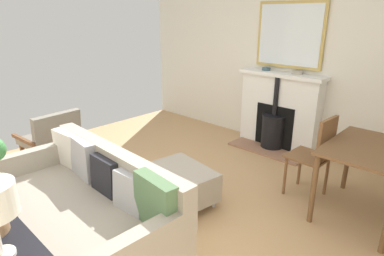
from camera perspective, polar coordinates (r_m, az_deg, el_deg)
name	(u,v)px	position (r m, az deg, el deg)	size (l,w,h in m)	color
ground_plane	(145,207)	(3.52, -8.28, -13.63)	(5.26, 5.24, 0.01)	tan
wall_left	(281,54)	(5.04, 15.52, 12.41)	(0.12, 5.24, 2.71)	beige
fireplace	(278,115)	(4.95, 14.93, 2.28)	(0.61, 1.27, 1.13)	#93664C
mirror_over_mantel	(290,35)	(4.87, 16.85, 15.42)	(0.04, 1.00, 0.90)	tan
mantel_bowl_near	(266,69)	(4.97, 12.98, 10.16)	(0.13, 0.13, 0.04)	#334C56
mantel_bowl_far	(297,72)	(4.75, 18.05, 9.31)	(0.15, 0.15, 0.05)	#9E9384
sofa	(86,207)	(2.98, -18.16, -13.04)	(0.97, 1.96, 0.81)	#B2B2B7
ottoman	(181,182)	(3.45, -1.93, -9.53)	(0.63, 0.78, 0.39)	#B2B2B7
armchair_accent	(52,136)	(4.45, -23.46, -1.28)	(0.72, 0.64, 0.79)	brown
dining_table	(370,158)	(3.48, 28.93, -4.59)	(0.99, 0.73, 0.74)	brown
dining_chair_near_fireplace	(317,152)	(3.64, 21.18, -3.91)	(0.42, 0.42, 0.93)	brown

